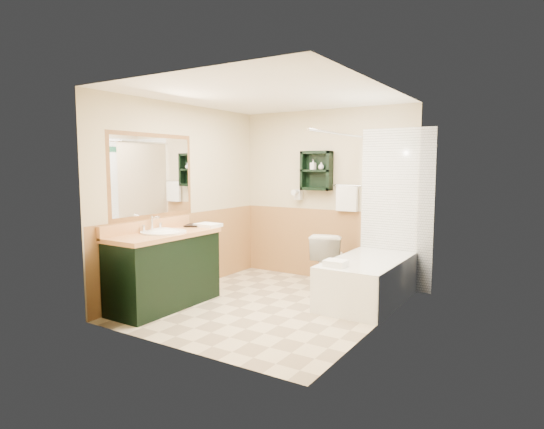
% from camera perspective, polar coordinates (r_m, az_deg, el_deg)
% --- Properties ---
extents(floor, '(3.00, 3.00, 0.00)m').
position_cam_1_polar(floor, '(5.40, -0.43, -11.30)').
color(floor, beige).
rests_on(floor, ground).
extents(back_wall, '(2.60, 0.04, 2.40)m').
position_cam_1_polar(back_wall, '(6.50, 6.80, 2.41)').
color(back_wall, beige).
rests_on(back_wall, ground).
extents(left_wall, '(0.04, 3.00, 2.40)m').
position_cam_1_polar(left_wall, '(5.98, -11.16, 2.01)').
color(left_wall, beige).
rests_on(left_wall, ground).
extents(right_wall, '(0.04, 3.00, 2.40)m').
position_cam_1_polar(right_wall, '(4.60, 13.56, 0.73)').
color(right_wall, beige).
rests_on(right_wall, ground).
extents(ceiling, '(2.60, 3.00, 0.04)m').
position_cam_1_polar(ceiling, '(5.21, -0.45, 14.97)').
color(ceiling, white).
rests_on(ceiling, back_wall).
extents(wainscot_left, '(2.98, 2.98, 1.00)m').
position_cam_1_polar(wainscot_left, '(6.05, -10.78, -4.63)').
color(wainscot_left, tan).
rests_on(wainscot_left, left_wall).
extents(wainscot_back, '(2.58, 2.58, 1.00)m').
position_cam_1_polar(wainscot_back, '(6.55, 6.59, -3.73)').
color(wainscot_back, tan).
rests_on(wainscot_back, back_wall).
extents(mirror_frame, '(1.30, 1.30, 1.00)m').
position_cam_1_polar(mirror_frame, '(5.55, -14.76, 4.70)').
color(mirror_frame, brown).
rests_on(mirror_frame, left_wall).
extents(mirror_glass, '(1.20, 1.20, 0.90)m').
position_cam_1_polar(mirror_glass, '(5.54, -14.72, 4.70)').
color(mirror_glass, white).
rests_on(mirror_glass, left_wall).
extents(tile_right, '(1.50, 1.50, 2.10)m').
position_cam_1_polar(tile_right, '(5.34, 15.68, -0.22)').
color(tile_right, white).
rests_on(tile_right, right_wall).
extents(tile_back, '(0.95, 0.95, 2.10)m').
position_cam_1_polar(tile_back, '(6.10, 15.33, 0.57)').
color(tile_back, white).
rests_on(tile_back, back_wall).
extents(tile_accent, '(1.50, 1.50, 0.10)m').
position_cam_1_polar(tile_accent, '(5.32, 15.85, 8.93)').
color(tile_accent, '#13452D').
rests_on(tile_accent, right_wall).
extents(wall_shelf, '(0.45, 0.15, 0.55)m').
position_cam_1_polar(wall_shelf, '(6.43, 5.59, 5.50)').
color(wall_shelf, black).
rests_on(wall_shelf, back_wall).
extents(hair_dryer, '(0.10, 0.24, 0.18)m').
position_cam_1_polar(hair_dryer, '(6.60, 3.32, 2.50)').
color(hair_dryer, silver).
rests_on(hair_dryer, back_wall).
extents(towel_bar, '(0.40, 0.06, 0.40)m').
position_cam_1_polar(towel_bar, '(6.29, 9.43, 3.61)').
color(towel_bar, white).
rests_on(towel_bar, back_wall).
extents(curtain_rod, '(0.03, 1.60, 0.03)m').
position_cam_1_polar(curtain_rod, '(5.58, 8.46, 9.99)').
color(curtain_rod, silver).
rests_on(curtain_rod, back_wall).
extents(shower_curtain, '(1.05, 1.05, 1.70)m').
position_cam_1_polar(shower_curtain, '(5.75, 9.03, 1.38)').
color(shower_curtain, beige).
rests_on(shower_curtain, curtain_rod).
extents(vanity, '(0.59, 1.36, 0.86)m').
position_cam_1_polar(vanity, '(5.40, -13.34, -6.75)').
color(vanity, black).
rests_on(vanity, ground).
extents(bathtub, '(0.77, 1.50, 0.52)m').
position_cam_1_polar(bathtub, '(5.59, 11.93, -8.09)').
color(bathtub, white).
rests_on(bathtub, ground).
extents(toilet, '(0.58, 0.81, 0.72)m').
position_cam_1_polar(toilet, '(6.22, 7.14, -5.61)').
color(toilet, white).
rests_on(toilet, ground).
extents(counter_towel, '(0.30, 0.23, 0.04)m').
position_cam_1_polar(counter_towel, '(5.73, -8.03, -1.32)').
color(counter_towel, white).
rests_on(counter_towel, vanity).
extents(vanity_book, '(0.17, 0.09, 0.23)m').
position_cam_1_polar(vanity_book, '(5.81, -10.73, -0.31)').
color(vanity_book, black).
rests_on(vanity_book, vanity).
extents(tub_towel, '(0.23, 0.20, 0.07)m').
position_cam_1_polar(tub_towel, '(5.08, 8.01, -6.08)').
color(tub_towel, white).
rests_on(tub_towel, bathtub).
extents(soap_bottle_a, '(0.08, 0.15, 0.07)m').
position_cam_1_polar(soap_bottle_a, '(6.44, 5.18, 5.93)').
color(soap_bottle_a, white).
rests_on(soap_bottle_a, wall_shelf).
extents(soap_bottle_b, '(0.11, 0.12, 0.08)m').
position_cam_1_polar(soap_bottle_b, '(6.39, 6.19, 5.98)').
color(soap_bottle_b, white).
rests_on(soap_bottle_b, wall_shelf).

